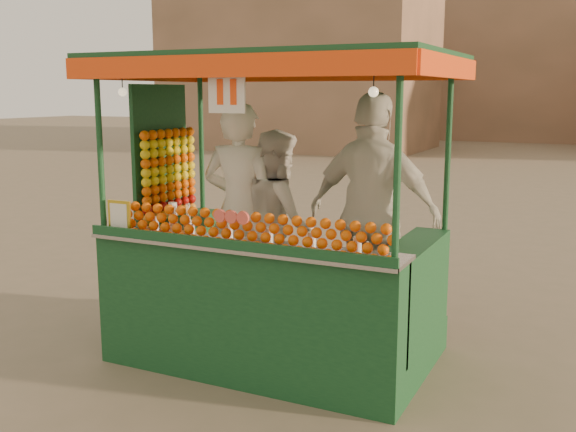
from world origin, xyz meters
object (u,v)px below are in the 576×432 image
at_px(juice_cart, 264,264).
at_px(vendor_left, 240,209).
at_px(vendor_middle, 278,222).
at_px(vendor_right, 373,214).

relative_size(juice_cart, vendor_left, 1.49).
height_order(juice_cart, vendor_middle, juice_cart).
distance_m(juice_cart, vendor_left, 0.58).
bearing_deg(vendor_right, vendor_middle, 2.10).
bearing_deg(vendor_middle, vendor_left, 82.40).
bearing_deg(vendor_right, juice_cart, 27.32).
xyz_separation_m(juice_cart, vendor_right, (0.84, 0.29, 0.44)).
bearing_deg(juice_cart, vendor_right, 19.26).
height_order(juice_cart, vendor_left, juice_cart).
distance_m(vendor_left, vendor_right, 1.19).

